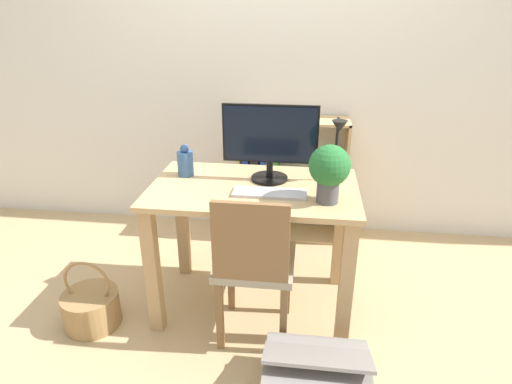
{
  "coord_description": "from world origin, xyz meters",
  "views": [
    {
      "loc": [
        0.28,
        -2.09,
        1.65
      ],
      "look_at": [
        0.0,
        0.1,
        0.69
      ],
      "focal_mm": 30.0,
      "sensor_mm": 36.0,
      "label": 1
    }
  ],
  "objects_px": {
    "desk_lamp": "(337,145)",
    "bookshelf": "(273,180)",
    "chair": "(254,262)",
    "monitor": "(270,138)",
    "keyboard": "(270,193)",
    "basket": "(91,307)",
    "potted_plant": "(329,169)",
    "vase": "(185,162)",
    "storage_box": "(316,379)"
  },
  "relations": [
    {
      "from": "basket",
      "to": "storage_box",
      "type": "height_order",
      "value": "basket"
    },
    {
      "from": "vase",
      "to": "basket",
      "type": "distance_m",
      "value": 0.96
    },
    {
      "from": "basket",
      "to": "potted_plant",
      "type": "bearing_deg",
      "value": 6.66
    },
    {
      "from": "bookshelf",
      "to": "storage_box",
      "type": "bearing_deg",
      "value": -77.49
    },
    {
      "from": "chair",
      "to": "bookshelf",
      "type": "height_order",
      "value": "bookshelf"
    },
    {
      "from": "monitor",
      "to": "potted_plant",
      "type": "height_order",
      "value": "monitor"
    },
    {
      "from": "basket",
      "to": "storage_box",
      "type": "xyz_separation_m",
      "value": [
        1.24,
        -0.35,
        0.0
      ]
    },
    {
      "from": "bookshelf",
      "to": "basket",
      "type": "relative_size",
      "value": 2.27
    },
    {
      "from": "storage_box",
      "to": "desk_lamp",
      "type": "bearing_deg",
      "value": 84.94
    },
    {
      "from": "keyboard",
      "to": "vase",
      "type": "distance_m",
      "value": 0.55
    },
    {
      "from": "chair",
      "to": "basket",
      "type": "bearing_deg",
      "value": 177.56
    },
    {
      "from": "potted_plant",
      "to": "vase",
      "type": "bearing_deg",
      "value": 161.57
    },
    {
      "from": "chair",
      "to": "bookshelf",
      "type": "xyz_separation_m",
      "value": [
        -0.01,
        1.17,
        -0.02
      ]
    },
    {
      "from": "desk_lamp",
      "to": "basket",
      "type": "xyz_separation_m",
      "value": [
        -1.3,
        -0.38,
        -0.88
      ]
    },
    {
      "from": "monitor",
      "to": "storage_box",
      "type": "xyz_separation_m",
      "value": [
        0.29,
        -0.75,
        -0.89
      ]
    },
    {
      "from": "keyboard",
      "to": "bookshelf",
      "type": "xyz_separation_m",
      "value": [
        -0.07,
        0.98,
        -0.32
      ]
    },
    {
      "from": "desk_lamp",
      "to": "chair",
      "type": "relative_size",
      "value": 0.42
    },
    {
      "from": "desk_lamp",
      "to": "storage_box",
      "type": "distance_m",
      "value": 1.13
    },
    {
      "from": "potted_plant",
      "to": "bookshelf",
      "type": "distance_m",
      "value": 1.19
    },
    {
      "from": "keyboard",
      "to": "potted_plant",
      "type": "height_order",
      "value": "potted_plant"
    },
    {
      "from": "vase",
      "to": "bookshelf",
      "type": "height_order",
      "value": "vase"
    },
    {
      "from": "monitor",
      "to": "vase",
      "type": "height_order",
      "value": "monitor"
    },
    {
      "from": "bookshelf",
      "to": "basket",
      "type": "bearing_deg",
      "value": -127.49
    },
    {
      "from": "monitor",
      "to": "keyboard",
      "type": "bearing_deg",
      "value": -84.07
    },
    {
      "from": "monitor",
      "to": "bookshelf",
      "type": "xyz_separation_m",
      "value": [
        -0.05,
        0.77,
        -0.55
      ]
    },
    {
      "from": "bookshelf",
      "to": "basket",
      "type": "height_order",
      "value": "bookshelf"
    },
    {
      "from": "vase",
      "to": "basket",
      "type": "bearing_deg",
      "value": -139.09
    },
    {
      "from": "storage_box",
      "to": "monitor",
      "type": "bearing_deg",
      "value": 111.14
    },
    {
      "from": "monitor",
      "to": "keyboard",
      "type": "relative_size",
      "value": 1.36
    },
    {
      "from": "vase",
      "to": "basket",
      "type": "height_order",
      "value": "vase"
    },
    {
      "from": "bookshelf",
      "to": "basket",
      "type": "distance_m",
      "value": 1.52
    },
    {
      "from": "vase",
      "to": "chair",
      "type": "bearing_deg",
      "value": -42.27
    },
    {
      "from": "keyboard",
      "to": "basket",
      "type": "height_order",
      "value": "keyboard"
    },
    {
      "from": "monitor",
      "to": "vase",
      "type": "distance_m",
      "value": 0.5
    },
    {
      "from": "desk_lamp",
      "to": "potted_plant",
      "type": "xyz_separation_m",
      "value": [
        -0.04,
        -0.23,
        -0.05
      ]
    },
    {
      "from": "desk_lamp",
      "to": "potted_plant",
      "type": "height_order",
      "value": "desk_lamp"
    },
    {
      "from": "monitor",
      "to": "basket",
      "type": "bearing_deg",
      "value": -156.85
    },
    {
      "from": "vase",
      "to": "potted_plant",
      "type": "bearing_deg",
      "value": -18.43
    },
    {
      "from": "monitor",
      "to": "keyboard",
      "type": "distance_m",
      "value": 0.31
    },
    {
      "from": "desk_lamp",
      "to": "basket",
      "type": "distance_m",
      "value": 1.62
    },
    {
      "from": "potted_plant",
      "to": "basket",
      "type": "height_order",
      "value": "potted_plant"
    },
    {
      "from": "potted_plant",
      "to": "chair",
      "type": "relative_size",
      "value": 0.34
    },
    {
      "from": "keyboard",
      "to": "basket",
      "type": "xyz_separation_m",
      "value": [
        -0.97,
        -0.2,
        -0.66
      ]
    },
    {
      "from": "desk_lamp",
      "to": "basket",
      "type": "bearing_deg",
      "value": -163.96
    },
    {
      "from": "keyboard",
      "to": "desk_lamp",
      "type": "xyz_separation_m",
      "value": [
        0.33,
        0.18,
        0.21
      ]
    },
    {
      "from": "vase",
      "to": "desk_lamp",
      "type": "distance_m",
      "value": 0.84
    },
    {
      "from": "potted_plant",
      "to": "bookshelf",
      "type": "xyz_separation_m",
      "value": [
        -0.36,
        1.03,
        -0.49
      ]
    },
    {
      "from": "chair",
      "to": "storage_box",
      "type": "distance_m",
      "value": 0.6
    },
    {
      "from": "monitor",
      "to": "potted_plant",
      "type": "bearing_deg",
      "value": -39.87
    },
    {
      "from": "desk_lamp",
      "to": "bookshelf",
      "type": "relative_size",
      "value": 0.39
    }
  ]
}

